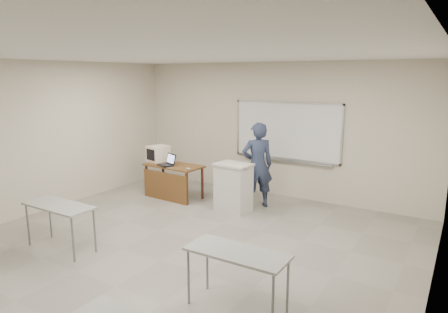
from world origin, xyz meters
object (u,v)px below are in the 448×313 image
Objects in this scene: crt_monitor at (158,153)px; keyboard at (237,165)px; laptop at (167,163)px; whiteboard at (287,132)px; mouse at (188,169)px; instructor_desk at (171,176)px; podium at (233,187)px; presenter at (257,165)px.

crt_monitor is 2.33m from keyboard.
whiteboard is at bearing 55.35° from laptop.
mouse is 0.20× the size of keyboard.
keyboard is (1.20, -0.02, 0.23)m from mouse.
whiteboard is at bearing 44.49° from mouse.
laptop reaches higher than instructor_desk.
keyboard reaches higher than mouse.
podium is 9.93× the size of mouse.
keyboard is at bearing -1.79° from mouse.
instructor_desk is 2.95× the size of crt_monitor.
keyboard is at bearing 37.89° from presenter.
presenter is at bearing -103.00° from whiteboard.
mouse is 1.22m from keyboard.
keyboard is (1.75, -0.11, 0.47)m from instructor_desk.
laptop is at bearing 169.93° from keyboard.
podium is (-0.50, -1.47, -0.99)m from whiteboard.
laptop is at bearing -145.87° from whiteboard.
presenter reaches higher than instructor_desk.
whiteboard reaches higher than mouse.
whiteboard is at bearing 76.42° from podium.
instructor_desk is at bearing 29.03° from laptop.
podium reaches higher than instructor_desk.
mouse is 0.06× the size of presenter.
presenter reaches higher than crt_monitor.
laptop is at bearing -173.98° from podium.
whiteboard is 1.15m from presenter.
podium is at bearing -108.81° from whiteboard.
presenter reaches higher than keyboard.
keyboard is (2.30, -0.35, 0.07)m from crt_monitor.
crt_monitor is 0.25× the size of presenter.
crt_monitor is at bearing 160.29° from instructor_desk.
podium is 2.87× the size of laptop.
presenter is (2.43, 0.28, -0.04)m from crt_monitor.
laptop is (-0.10, -0.01, 0.28)m from instructor_desk.
laptop is at bearing -25.60° from presenter.
laptop is 0.19× the size of presenter.
presenter reaches higher than podium.
whiteboard is 1.84m from podium.
laptop is 2.05m from presenter.
podium reaches higher than mouse.
instructor_desk is 0.61m from mouse.
whiteboard is 7.26× the size of laptop.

